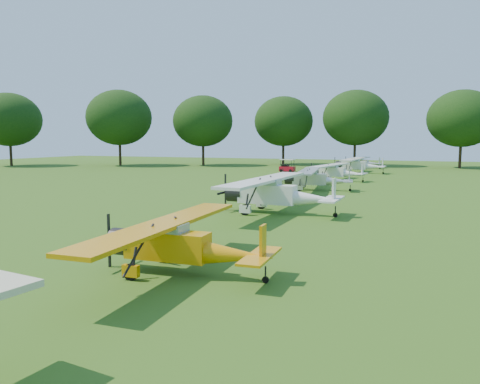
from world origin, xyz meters
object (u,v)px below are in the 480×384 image
(aircraft_4, at_px, (315,177))
(aircraft_6, at_px, (358,164))
(aircraft_2, at_px, (179,242))
(aircraft_3, at_px, (276,191))
(aircraft_5, at_px, (336,171))
(aircraft_7, at_px, (362,162))
(golf_cart, at_px, (287,168))

(aircraft_4, bearing_deg, aircraft_6, 80.42)
(aircraft_2, distance_m, aircraft_3, 13.71)
(aircraft_4, height_order, aircraft_5, aircraft_4)
(aircraft_5, distance_m, aircraft_6, 12.81)
(aircraft_7, bearing_deg, aircraft_5, -80.56)
(aircraft_7, bearing_deg, aircraft_4, -80.72)
(aircraft_4, distance_m, aircraft_7, 34.16)
(aircraft_4, relative_size, aircraft_6, 0.93)
(aircraft_4, xyz_separation_m, aircraft_7, (0.05, 34.16, -0.10))
(aircraft_7, bearing_deg, golf_cart, -116.62)
(aircraft_6, bearing_deg, aircraft_7, 96.27)
(aircraft_6, bearing_deg, aircraft_2, -87.06)
(aircraft_3, distance_m, aircraft_5, 24.06)
(aircraft_2, bearing_deg, aircraft_5, 89.98)
(golf_cart, bearing_deg, aircraft_4, -62.62)
(aircraft_4, bearing_deg, aircraft_7, 82.37)
(aircraft_2, bearing_deg, aircraft_3, 91.33)
(aircraft_7, xyz_separation_m, golf_cart, (-8.78, -12.09, -0.47))
(aircraft_7, relative_size, golf_cart, 4.24)
(aircraft_3, xyz_separation_m, aircraft_7, (-0.52, 47.98, -0.32))
(aircraft_2, distance_m, aircraft_4, 27.55)
(aircraft_2, bearing_deg, aircraft_6, 88.65)
(aircraft_3, distance_m, aircraft_4, 13.84)
(aircraft_3, relative_size, aircraft_7, 1.30)
(aircraft_2, xyz_separation_m, aircraft_7, (-1.31, 61.67, -0.07))
(aircraft_4, xyz_separation_m, golf_cart, (-8.73, 22.07, -0.57))
(aircraft_5, bearing_deg, aircraft_4, -81.57)
(aircraft_4, relative_size, golf_cart, 4.64)
(aircraft_3, height_order, aircraft_6, aircraft_3)
(aircraft_2, height_order, aircraft_4, aircraft_4)
(aircraft_5, relative_size, golf_cart, 4.55)
(aircraft_2, height_order, aircraft_3, aircraft_3)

